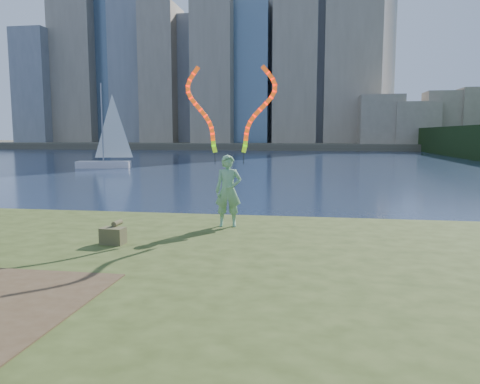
# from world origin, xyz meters

# --- Properties ---
(ground) EXTENTS (320.00, 320.00, 0.00)m
(ground) POSITION_xyz_m (0.00, 0.00, 0.00)
(ground) COLOR #17233B
(ground) RESTS_ON ground
(grassy_knoll) EXTENTS (20.00, 18.00, 0.80)m
(grassy_knoll) POSITION_xyz_m (0.00, -2.30, 0.34)
(grassy_knoll) COLOR #334217
(grassy_knoll) RESTS_ON ground
(far_shore) EXTENTS (320.00, 40.00, 1.20)m
(far_shore) POSITION_xyz_m (0.00, 95.00, 0.60)
(far_shore) COLOR #4E4939
(far_shore) RESTS_ON ground
(woman_with_ribbons) EXTENTS (2.06, 0.52, 4.08)m
(woman_with_ribbons) POSITION_xyz_m (0.27, 2.44, 2.20)
(woman_with_ribbons) COLOR #106A17
(woman_with_ribbons) RESTS_ON grassy_knoll
(canvas_bag) EXTENTS (0.48, 0.54, 0.44)m
(canvas_bag) POSITION_xyz_m (-1.68, 0.27, 0.98)
(canvas_bag) COLOR #494F2B
(canvas_bag) RESTS_ON grassy_knoll
(sailboat) EXTENTS (4.93, 2.49, 7.41)m
(sailboat) POSITION_xyz_m (-15.92, 30.46, 1.27)
(sailboat) COLOR silver
(sailboat) RESTS_ON ground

